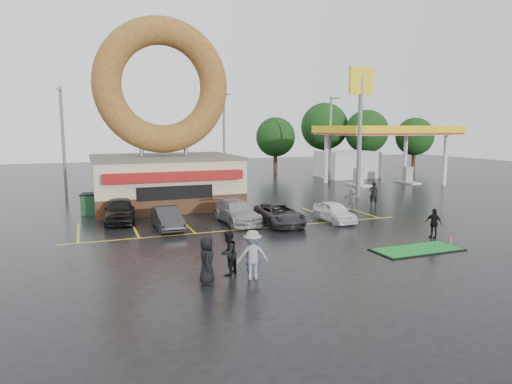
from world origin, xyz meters
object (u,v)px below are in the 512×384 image
object	(u,v)px
streetlight_right	(331,136)
person_blue	(253,256)
gas_station	(368,147)
car_dgrey	(167,218)
donut_shop	(164,145)
car_grey	(279,214)
streetlight_mid	(224,138)
car_white	(334,212)
streetlight_left	(63,139)
person_cameraman	(434,223)
car_silver	(237,212)
putting_green	(417,249)
car_black	(120,210)
dumpster	(96,204)
shell_sign	(360,107)

from	to	relation	value
streetlight_right	person_blue	size ratio (longest dim) A/B	5.09
gas_station	car_dgrey	xyz separation A→B (m)	(-24.23, -15.88, -3.08)
donut_shop	car_grey	xyz separation A→B (m)	(5.19, -9.08, -3.84)
gas_station	person_blue	xyz separation A→B (m)	(-22.67, -25.69, -2.82)
streetlight_mid	car_white	xyz separation A→B (m)	(1.74, -17.42, -4.17)
person_blue	car_white	bearing A→B (deg)	47.04
streetlight_left	person_cameraman	xyz separation A→B (m)	(18.48, -21.87, -4.01)
donut_shop	car_silver	distance (m)	9.13
car_dgrey	putting_green	xyz separation A→B (m)	(10.23, -8.74, -0.59)
car_silver	car_white	size ratio (longest dim) A/B	1.28
donut_shop	gas_station	xyz separation A→B (m)	(23.00, 7.97, -0.77)
streetlight_mid	car_black	bearing A→B (deg)	-129.41
dumpster	putting_green	size ratio (longest dim) A/B	0.41
person_blue	putting_green	distance (m)	8.78
person_blue	putting_green	size ratio (longest dim) A/B	0.41
car_white	dumpster	distance (m)	15.73
gas_station	car_white	xyz separation A→B (m)	(-14.26, -17.44, -3.08)
streetlight_right	gas_station	bearing A→B (deg)	-13.75
donut_shop	putting_green	bearing A→B (deg)	-61.61
shell_sign	car_white	bearing A→B (deg)	-130.52
dumpster	streetlight_right	bearing A→B (deg)	35.46
car_white	person_cameraman	bearing A→B (deg)	-62.35
streetlight_right	car_black	world-z (taller)	streetlight_right
car_dgrey	person_cameraman	world-z (taller)	person_cameraman
shell_sign	car_silver	world-z (taller)	shell_sign
donut_shop	putting_green	xyz separation A→B (m)	(9.00, -16.65, -4.43)
donut_shop	car_dgrey	xyz separation A→B (m)	(-1.23, -7.91, -3.84)
gas_station	shell_sign	bearing A→B (deg)	-128.07
car_black	putting_green	world-z (taller)	car_black
streetlight_mid	person_blue	xyz separation A→B (m)	(-6.67, -25.67, -3.90)
shell_sign	putting_green	xyz separation A→B (m)	(-7.00, -15.68, -7.34)
car_silver	person_cameraman	bearing A→B (deg)	-42.74
streetlight_mid	gas_station	bearing A→B (deg)	0.08
gas_station	car_dgrey	world-z (taller)	gas_station
person_cameraman	dumpster	bearing A→B (deg)	-148.72
shell_sign	car_black	distance (m)	21.09
shell_sign	dumpster	size ratio (longest dim) A/B	5.89
gas_station	streetlight_left	world-z (taller)	streetlight_left
streetlight_right	streetlight_left	bearing A→B (deg)	-175.60
shell_sign	streetlight_left	distance (m)	24.46
donut_shop	streetlight_left	xyz separation A→B (m)	(-7.00, 6.95, 0.32)
car_white	putting_green	size ratio (longest dim) A/B	0.83
person_cameraman	donut_shop	bearing A→B (deg)	-161.91
donut_shop	streetlight_right	size ratio (longest dim) A/B	1.50
gas_station	streetlight_right	xyz separation A→B (m)	(-4.00, 0.98, 1.08)
streetlight_right	car_silver	xyz separation A→B (m)	(-16.00, -16.68, -4.11)
dumpster	person_blue	bearing A→B (deg)	-60.46
gas_station	car_dgrey	size ratio (longest dim) A/B	3.62
donut_shop	gas_station	bearing A→B (deg)	19.11
donut_shop	person_blue	size ratio (longest dim) A/B	7.63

